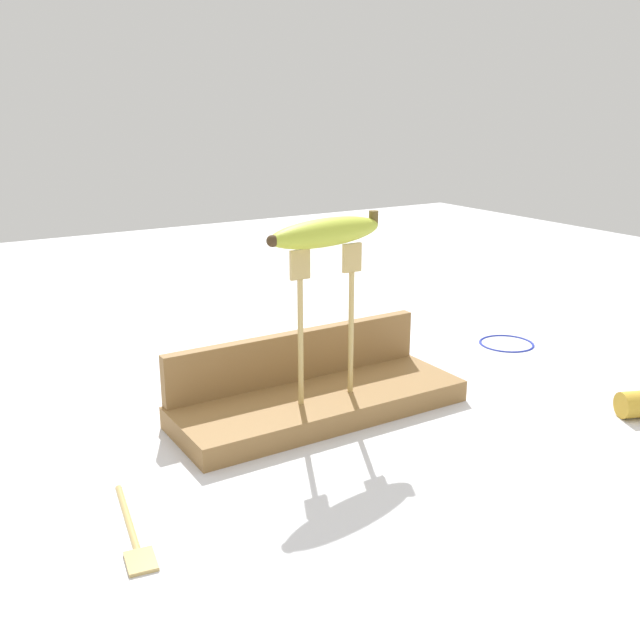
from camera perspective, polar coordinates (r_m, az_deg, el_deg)
ground_plane at (r=0.95m, az=0.00°, el=-7.42°), size 3.00×3.00×0.00m
wooden_board at (r=0.95m, az=0.00°, el=-6.63°), size 0.39×0.14×0.03m
board_backstop at (r=0.98m, az=-1.86°, el=-2.83°), size 0.38×0.02×0.07m
fork_stand_center at (r=0.89m, az=0.51°, el=0.81°), size 0.10×0.01×0.20m
banana_raised_center at (r=0.87m, az=0.52°, el=6.95°), size 0.18×0.07×0.04m
fork_fallen_near at (r=0.72m, az=-14.50°, el=-16.26°), size 0.04×0.16×0.01m
banana_chunk_near at (r=1.03m, az=23.97°, el=-6.09°), size 0.06×0.05×0.03m
wire_coil at (r=1.26m, az=14.54°, el=-1.75°), size 0.09×0.09×0.00m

